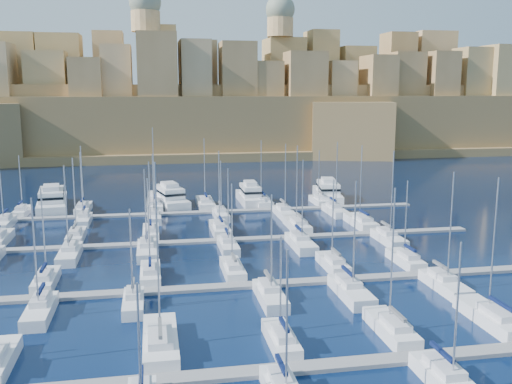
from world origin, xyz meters
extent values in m
plane|color=black|center=(0.00, 0.00, 0.00)|extent=(600.00, 600.00, 0.00)
cube|color=slate|center=(0.00, -34.00, 0.20)|extent=(84.00, 2.00, 0.40)
cube|color=slate|center=(0.00, -12.00, 0.20)|extent=(84.00, 2.00, 0.40)
cube|color=slate|center=(0.00, 10.00, 0.20)|extent=(84.00, 2.00, 0.40)
cube|color=slate|center=(0.00, 32.00, 0.20)|extent=(84.00, 2.00, 0.40)
cube|color=white|center=(-11.11, -27.61, 0.57)|extent=(3.23, 10.77, 1.74)
cube|color=silver|center=(-11.11, -28.69, 1.79)|extent=(2.26, 4.85, 0.70)
cylinder|color=#9EA0A8|center=(-11.11, -27.07, 9.65)|extent=(0.18, 0.18, 16.42)
cube|color=#595B60|center=(-11.11, -29.23, 2.84)|extent=(0.35, 4.31, 0.35)
cube|color=white|center=(0.31, -29.04, 0.50)|extent=(2.38, 7.92, 1.60)
cube|color=silver|center=(0.31, -29.83, 1.65)|extent=(1.66, 3.56, 0.70)
cylinder|color=#9EA0A8|center=(0.31, -28.64, 6.04)|extent=(0.18, 0.18, 9.49)
cube|color=#09133A|center=(0.31, -30.23, 2.70)|extent=(0.35, 3.17, 0.35)
cube|color=white|center=(11.75, -28.53, 0.52)|extent=(2.68, 8.94, 1.65)
cube|color=silver|center=(11.75, -29.42, 1.70)|extent=(1.88, 4.02, 0.70)
cylinder|color=#9EA0A8|center=(11.75, -28.08, 8.14)|extent=(0.18, 0.18, 13.60)
cube|color=#595B60|center=(11.75, -29.87, 2.75)|extent=(0.35, 3.58, 0.35)
cube|color=white|center=(23.22, -27.89, 0.56)|extent=(3.07, 10.22, 1.71)
cube|color=silver|center=(23.22, -28.91, 1.76)|extent=(2.15, 4.60, 0.70)
cylinder|color=#9EA0A8|center=(23.22, -27.38, 8.48)|extent=(0.18, 0.18, 14.13)
cube|color=#09133A|center=(23.22, -29.42, 2.81)|extent=(0.35, 4.09, 0.35)
cylinder|color=#9EA0A8|center=(-12.69, -39.11, 5.96)|extent=(0.18, 0.18, 9.38)
cube|color=#09133A|center=(-12.69, -37.61, 2.67)|extent=(0.35, 2.99, 0.35)
cube|color=silver|center=(-1.71, -38.34, 1.67)|extent=(1.75, 3.76, 0.70)
cylinder|color=#9EA0A8|center=(-1.71, -39.59, 7.00)|extent=(0.18, 0.18, 11.36)
cube|color=#09133A|center=(-1.71, -37.92, 2.72)|extent=(0.35, 3.34, 0.35)
cube|color=silver|center=(11.96, -38.70, 1.71)|extent=(1.94, 4.16, 0.70)
cylinder|color=#9EA0A8|center=(11.96, -40.09, 7.05)|extent=(0.18, 0.18, 11.37)
cube|color=#09133A|center=(11.96, -38.24, 2.76)|extent=(0.35, 3.70, 0.35)
cube|color=white|center=(-24.95, -6.83, 0.51)|extent=(2.50, 8.34, 1.62)
cube|color=silver|center=(-24.95, -7.67, 1.67)|extent=(1.75, 3.75, 0.70)
cylinder|color=#9EA0A8|center=(-24.95, -6.41, 6.89)|extent=(0.18, 0.18, 11.14)
cube|color=#09133A|center=(-24.95, -8.08, 2.72)|extent=(0.35, 3.33, 0.35)
cube|color=white|center=(-12.03, -6.72, 0.51)|extent=(2.57, 8.55, 1.63)
cube|color=silver|center=(-12.03, -7.58, 1.68)|extent=(1.80, 3.85, 0.70)
cylinder|color=#9EA0A8|center=(-12.03, -6.30, 7.27)|extent=(0.18, 0.18, 11.89)
cube|color=#09133A|center=(-12.03, -8.01, 2.73)|extent=(0.35, 3.42, 0.35)
cube|color=white|center=(-1.21, -6.75, 0.51)|extent=(2.55, 8.50, 1.63)
cube|color=silver|center=(-1.21, -7.60, 1.68)|extent=(1.79, 3.83, 0.70)
cylinder|color=#9EA0A8|center=(-1.21, -6.32, 6.77)|extent=(0.18, 0.18, 10.88)
cube|color=#595B60|center=(-1.21, -8.02, 2.73)|extent=(0.35, 3.40, 0.35)
cube|color=white|center=(12.70, -6.76, 0.51)|extent=(2.54, 8.47, 1.62)
cube|color=silver|center=(12.70, -7.61, 1.67)|extent=(1.78, 3.81, 0.70)
cylinder|color=#9EA0A8|center=(12.70, -6.34, 6.86)|extent=(0.18, 0.18, 11.08)
cube|color=#595B60|center=(12.70, -8.03, 2.72)|extent=(0.35, 3.39, 0.35)
cube|color=white|center=(23.39, -6.79, 0.51)|extent=(2.53, 8.42, 1.62)
cube|color=silver|center=(23.39, -7.63, 1.67)|extent=(1.77, 3.79, 0.70)
cylinder|color=#9EA0A8|center=(23.39, -6.37, 6.61)|extent=(0.18, 0.18, 10.57)
cube|color=#09133A|center=(23.39, -8.05, 2.72)|extent=(0.35, 3.37, 0.35)
cube|color=white|center=(-23.81, -17.40, 0.52)|extent=(2.64, 8.80, 1.64)
cube|color=silver|center=(-23.81, -16.52, 1.69)|extent=(1.85, 3.96, 0.70)
cylinder|color=#9EA0A8|center=(-23.81, -17.84, 7.30)|extent=(0.18, 0.18, 11.92)
cube|color=#09133A|center=(-23.81, -16.08, 2.74)|extent=(0.35, 3.52, 0.35)
cube|color=white|center=(-13.92, -16.82, 0.49)|extent=(2.29, 7.64, 1.58)
cube|color=silver|center=(-13.92, -16.05, 1.63)|extent=(1.60, 3.44, 0.70)
cylinder|color=#9EA0A8|center=(-13.92, -17.20, 6.44)|extent=(0.18, 0.18, 10.32)
cube|color=#595B60|center=(-13.92, -15.67, 2.68)|extent=(0.35, 3.05, 0.35)
cube|color=white|center=(1.68, -17.45, 0.52)|extent=(2.67, 8.90, 1.64)
cube|color=silver|center=(1.68, -16.56, 1.69)|extent=(1.87, 4.00, 0.70)
cylinder|color=#9EA0A8|center=(1.68, -17.89, 7.05)|extent=(0.18, 0.18, 11.41)
cube|color=#595B60|center=(1.68, -16.11, 2.74)|extent=(0.35, 3.56, 0.35)
cube|color=white|center=(11.41, -17.81, 0.54)|extent=(2.89, 9.63, 1.68)
cube|color=silver|center=(11.41, -16.85, 1.73)|extent=(2.02, 4.33, 0.70)
cylinder|color=#9EA0A8|center=(11.41, -18.30, 7.75)|extent=(0.18, 0.18, 12.73)
cube|color=#09133A|center=(11.41, -16.37, 2.78)|extent=(0.35, 3.85, 0.35)
cube|color=white|center=(23.63, -17.52, 0.53)|extent=(2.71, 9.04, 1.65)
cube|color=silver|center=(23.63, -16.62, 1.70)|extent=(1.90, 4.07, 0.70)
cylinder|color=#9EA0A8|center=(23.63, -17.97, 8.07)|extent=(0.18, 0.18, 13.43)
cube|color=#595B60|center=(23.63, -16.16, 2.75)|extent=(0.35, 3.62, 0.35)
cube|color=white|center=(-35.82, 15.55, 0.53)|extent=(2.73, 9.10, 1.66)
cube|color=white|center=(-23.96, 15.28, 0.51)|extent=(2.57, 8.57, 1.63)
cube|color=silver|center=(-23.96, 14.43, 1.68)|extent=(1.80, 3.86, 0.70)
cylinder|color=#9EA0A8|center=(-23.96, 15.71, 7.43)|extent=(0.18, 0.18, 12.20)
cube|color=#595B60|center=(-23.96, 14.00, 2.73)|extent=(0.35, 3.43, 0.35)
cube|color=white|center=(-11.93, 15.39, 0.52)|extent=(2.64, 8.79, 1.64)
cube|color=silver|center=(-11.93, 14.52, 1.69)|extent=(1.85, 3.96, 0.70)
cylinder|color=#9EA0A8|center=(-11.93, 15.83, 6.98)|extent=(0.18, 0.18, 11.28)
cube|color=#09133A|center=(-11.93, 14.08, 2.74)|extent=(0.35, 3.52, 0.35)
cube|color=white|center=(-0.23, 15.78, 0.54)|extent=(2.87, 9.56, 1.68)
cube|color=silver|center=(-0.23, 14.83, 1.73)|extent=(2.01, 4.30, 0.70)
cylinder|color=#9EA0A8|center=(-0.23, 16.26, 7.75)|extent=(0.18, 0.18, 12.75)
cube|color=#09133A|center=(-0.23, 14.35, 2.78)|extent=(0.35, 3.83, 0.35)
cube|color=white|center=(13.51, 15.98, 0.55)|extent=(2.99, 9.95, 1.70)
cube|color=silver|center=(13.51, 14.98, 1.75)|extent=(2.09, 4.48, 0.70)
cylinder|color=#9EA0A8|center=(13.51, 16.47, 8.08)|extent=(0.18, 0.18, 13.37)
cube|color=#595B60|center=(13.51, 14.48, 2.80)|extent=(0.35, 3.98, 0.35)
cube|color=white|center=(25.40, 16.20, 0.56)|extent=(3.12, 10.40, 1.72)
cube|color=silver|center=(25.40, 15.16, 1.77)|extent=(2.18, 4.68, 0.70)
cylinder|color=#9EA0A8|center=(25.40, 16.72, 7.98)|extent=(0.18, 0.18, 13.12)
cube|color=#09133A|center=(25.40, 14.64, 2.82)|extent=(0.35, 4.16, 0.35)
cube|color=white|center=(-23.59, 4.33, 0.53)|extent=(2.80, 9.34, 1.67)
cube|color=silver|center=(-23.59, 5.26, 1.72)|extent=(1.96, 4.21, 0.70)
cylinder|color=#9EA0A8|center=(-23.59, 3.86, 7.59)|extent=(0.18, 0.18, 12.44)
cube|color=#595B60|center=(-23.59, 5.73, 2.77)|extent=(0.35, 3.74, 0.35)
cube|color=white|center=(-12.53, 4.27, 0.54)|extent=(2.84, 9.46, 1.67)
cube|color=silver|center=(-12.53, 5.22, 1.72)|extent=(1.99, 4.26, 0.70)
cylinder|color=#9EA0A8|center=(-12.53, 3.80, 7.20)|extent=(0.18, 0.18, 11.65)
cube|color=#09133A|center=(-12.53, 5.69, 2.77)|extent=(0.35, 3.78, 0.35)
cube|color=white|center=(-0.28, 4.72, 0.51)|extent=(2.57, 8.57, 1.63)
cube|color=silver|center=(-0.28, 5.57, 1.68)|extent=(1.80, 3.86, 0.70)
cylinder|color=#9EA0A8|center=(-0.28, 4.29, 7.05)|extent=(0.18, 0.18, 11.45)
cube|color=#09133A|center=(-0.28, 6.00, 2.73)|extent=(0.35, 3.43, 0.35)
cube|color=white|center=(11.07, 4.07, 0.55)|extent=(2.96, 9.86, 1.69)
cube|color=silver|center=(11.07, 5.06, 1.74)|extent=(2.07, 4.44, 0.70)
cylinder|color=#9EA0A8|center=(11.07, 3.58, 7.64)|extent=(0.18, 0.18, 12.49)
cube|color=#09133A|center=(11.07, 5.55, 2.79)|extent=(0.35, 3.94, 0.35)
cube|color=white|center=(25.75, 4.38, 0.53)|extent=(2.77, 9.24, 1.66)
cube|color=silver|center=(25.75, 5.31, 1.71)|extent=(1.94, 4.16, 0.70)
cylinder|color=#9EA0A8|center=(25.75, 3.92, 8.14)|extent=(0.18, 0.18, 13.56)
cube|color=#595B60|center=(25.75, 5.77, 2.76)|extent=(0.35, 3.69, 0.35)
cube|color=white|center=(-36.81, 36.92, 0.50)|extent=(2.35, 7.84, 1.59)
cube|color=silver|center=(-36.81, 36.13, 1.64)|extent=(1.65, 3.53, 0.70)
cylinder|color=#9EA0A8|center=(-36.81, 37.31, 6.52)|extent=(0.18, 0.18, 10.45)
cube|color=#09133A|center=(-36.81, 35.74, 2.69)|extent=(0.35, 3.13, 0.35)
cube|color=white|center=(-25.26, 37.62, 0.53)|extent=(2.77, 9.25, 1.66)
cube|color=silver|center=(-25.26, 36.70, 1.71)|extent=(1.94, 4.16, 0.70)
cylinder|color=#9EA0A8|center=(-25.26, 38.09, 7.33)|extent=(0.18, 0.18, 11.94)
cube|color=#09133A|center=(-25.26, 36.24, 2.76)|extent=(0.35, 3.70, 0.35)
cube|color=white|center=(-11.09, 38.37, 0.57)|extent=(3.22, 10.73, 1.74)
cube|color=silver|center=(-11.09, 37.29, 1.79)|extent=(2.25, 4.83, 0.70)
cylinder|color=#9EA0A8|center=(-11.09, 38.90, 9.09)|extent=(0.18, 0.18, 15.31)
cube|color=#09133A|center=(-11.09, 36.76, 2.84)|extent=(0.35, 4.29, 0.35)
cube|color=white|center=(-0.63, 38.42, 0.57)|extent=(3.25, 10.84, 1.74)
cube|color=silver|center=(-0.63, 37.34, 1.79)|extent=(2.28, 4.88, 0.70)
cylinder|color=#9EA0A8|center=(-0.63, 38.96, 7.90)|extent=(0.18, 0.18, 12.91)
cube|color=#09133A|center=(-0.63, 36.79, 2.84)|extent=(0.35, 4.34, 0.35)
cube|color=white|center=(11.42, 38.27, 0.56)|extent=(3.16, 10.55, 1.73)
cube|color=silver|center=(11.42, 37.22, 1.78)|extent=(2.21, 4.75, 0.70)
cylinder|color=#9EA0A8|center=(11.42, 38.80, 7.59)|extent=(0.18, 0.18, 12.32)
cube|color=#09133A|center=(11.42, 36.69, 2.83)|extent=(0.35, 4.22, 0.35)
cube|color=white|center=(23.79, 37.02, 0.50)|extent=(2.41, 8.04, 1.60)
cube|color=silver|center=(23.79, 36.22, 1.65)|extent=(1.69, 3.62, 0.70)
cylinder|color=#9EA0A8|center=(23.79, 37.42, 6.43)|extent=(0.18, 0.18, 10.25)
cube|color=#595B60|center=(23.79, 35.82, 2.70)|extent=(0.35, 3.22, 0.35)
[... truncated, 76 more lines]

